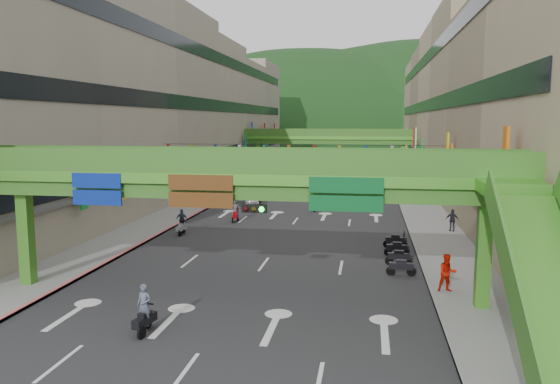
% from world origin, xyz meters
% --- Properties ---
extents(ground, '(320.00, 320.00, 0.00)m').
position_xyz_m(ground, '(0.00, 0.00, 0.00)').
color(ground, black).
rests_on(ground, ground).
extents(road_slab, '(18.00, 140.00, 0.02)m').
position_xyz_m(road_slab, '(0.00, 50.00, 0.01)').
color(road_slab, '#28282B').
rests_on(road_slab, ground).
extents(sidewalk_left, '(4.00, 140.00, 0.15)m').
position_xyz_m(sidewalk_left, '(-11.00, 50.00, 0.07)').
color(sidewalk_left, gray).
rests_on(sidewalk_left, ground).
extents(sidewalk_right, '(4.00, 140.00, 0.15)m').
position_xyz_m(sidewalk_right, '(11.00, 50.00, 0.07)').
color(sidewalk_right, gray).
rests_on(sidewalk_right, ground).
extents(curb_left, '(0.20, 140.00, 0.18)m').
position_xyz_m(curb_left, '(-9.10, 50.00, 0.09)').
color(curb_left, '#CC5959').
rests_on(curb_left, ground).
extents(curb_right, '(0.20, 140.00, 0.18)m').
position_xyz_m(curb_right, '(9.10, 50.00, 0.09)').
color(curb_right, gray).
rests_on(curb_right, ground).
extents(building_row_left, '(12.80, 95.00, 19.00)m').
position_xyz_m(building_row_left, '(-18.93, 50.00, 9.46)').
color(building_row_left, '#9E937F').
rests_on(building_row_left, ground).
extents(building_row_right, '(12.80, 95.00, 19.00)m').
position_xyz_m(building_row_right, '(18.93, 50.00, 9.46)').
color(building_row_right, gray).
rests_on(building_row_right, ground).
extents(overpass_near, '(28.00, 12.27, 7.10)m').
position_xyz_m(overpass_near, '(0.93, 5.38, 5.21)').
color(overpass_near, '#4C9E2D').
rests_on(overpass_near, ground).
extents(overpass_far, '(28.00, 2.20, 7.10)m').
position_xyz_m(overpass_far, '(0.00, 65.00, 5.40)').
color(overpass_far, '#4C9E2D').
rests_on(overpass_far, ground).
extents(hill_left, '(168.00, 140.00, 112.00)m').
position_xyz_m(hill_left, '(-15.00, 160.00, 0.00)').
color(hill_left, '#1C4419').
rests_on(hill_left, ground).
extents(hill_right, '(208.00, 176.00, 128.00)m').
position_xyz_m(hill_right, '(25.00, 180.00, 0.00)').
color(hill_right, '#1C4419').
rests_on(hill_right, ground).
extents(bunting_string, '(26.00, 0.36, 0.47)m').
position_xyz_m(bunting_string, '(0.00, 30.00, 5.96)').
color(bunting_string, black).
rests_on(bunting_string, ground).
extents(scooter_rider_near, '(0.71, 1.59, 2.01)m').
position_xyz_m(scooter_rider_near, '(-2.65, 1.00, 0.93)').
color(scooter_rider_near, black).
rests_on(scooter_rider_near, ground).
extents(scooter_rider_mid, '(0.94, 1.60, 2.17)m').
position_xyz_m(scooter_rider_mid, '(1.09, 31.31, 1.13)').
color(scooter_rider_mid, black).
rests_on(scooter_rider_mid, ground).
extents(scooter_rider_left, '(0.96, 1.60, 1.92)m').
position_xyz_m(scooter_rider_left, '(-7.50, 19.17, 0.95)').
color(scooter_rider_left, '#909299').
rests_on(scooter_rider_left, ground).
extents(scooter_rider_far, '(0.86, 1.59, 1.95)m').
position_xyz_m(scooter_rider_far, '(-4.87, 24.84, 0.98)').
color(scooter_rider_far, '#8B030B').
rests_on(scooter_rider_far, ground).
extents(parked_scooter_row, '(1.60, 7.15, 1.08)m').
position_xyz_m(parked_scooter_row, '(7.80, 14.18, 0.52)').
color(parked_scooter_row, black).
rests_on(parked_scooter_row, ground).
extents(car_silver, '(1.99, 4.10, 1.29)m').
position_xyz_m(car_silver, '(-5.49, 35.01, 0.65)').
color(car_silver, '#B0B0B8').
rests_on(car_silver, ground).
extents(car_yellow, '(2.18, 4.55, 1.50)m').
position_xyz_m(car_yellow, '(1.46, 68.51, 0.75)').
color(car_yellow, '#BDBA0D').
rests_on(car_yellow, ground).
extents(pedestrian_red, '(0.99, 0.83, 1.84)m').
position_xyz_m(pedestrian_red, '(9.80, 8.00, 0.92)').
color(pedestrian_red, '#BF1305').
rests_on(pedestrian_red, ground).
extents(pedestrian_dark, '(1.05, 0.71, 1.65)m').
position_xyz_m(pedestrian_dark, '(12.20, 23.13, 0.83)').
color(pedestrian_dark, black).
rests_on(pedestrian_dark, ground).
extents(pedestrian_blue, '(0.89, 0.67, 1.74)m').
position_xyz_m(pedestrian_blue, '(9.80, 40.00, 0.87)').
color(pedestrian_blue, '#36455B').
rests_on(pedestrian_blue, ground).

